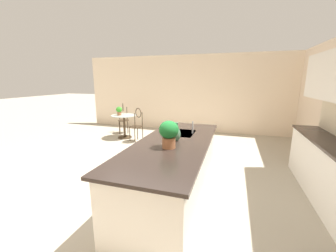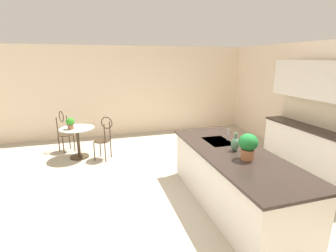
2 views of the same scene
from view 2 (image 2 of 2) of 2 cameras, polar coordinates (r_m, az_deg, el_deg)
The scene contains 12 objects.
ground_plane at distance 4.29m, azimuth 1.81°, elevation -17.32°, with size 40.00×40.00×0.00m, color #B2A893.
wall_left_window at distance 7.84m, azimuth -8.00°, elevation 7.99°, with size 0.12×7.80×2.70m, color beige.
kitchen_island at distance 4.15m, azimuth 14.67°, elevation -11.70°, with size 2.80×1.06×0.92m.
back_counter_run at distance 6.08m, azimuth 30.65°, elevation -4.38°, with size 2.44×0.64×1.52m.
upper_cabinet_run at distance 5.80m, azimuth 32.33°, elevation 8.84°, with size 2.40×0.36×0.76m.
bistro_table at distance 6.29m, azimuth -20.05°, elevation -3.00°, with size 0.80×0.80×0.74m.
chair_near_window at distance 6.83m, azimuth -22.83°, elevation -0.77°, with size 0.52×0.51×1.04m.
chair_by_island at distance 5.95m, azimuth -14.55°, elevation -2.30°, with size 0.52×0.52×1.04m.
sink_faucet at distance 4.47m, azimuth 13.55°, elevation -1.86°, with size 0.02×0.02×0.22m, color #B2B5BA.
potted_plant_on_table at distance 6.12m, azimuth -21.63°, elevation 0.74°, with size 0.19×0.19×0.27m.
potted_plant_counter_near at distance 3.67m, azimuth 17.99°, elevation -4.15°, with size 0.27×0.27×0.38m.
vase_on_counter at distance 3.98m, azimuth 15.20°, elevation -4.04°, with size 0.13×0.13×0.29m.
Camera 2 is at (3.44, -1.15, 2.30)m, focal length 26.43 mm.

